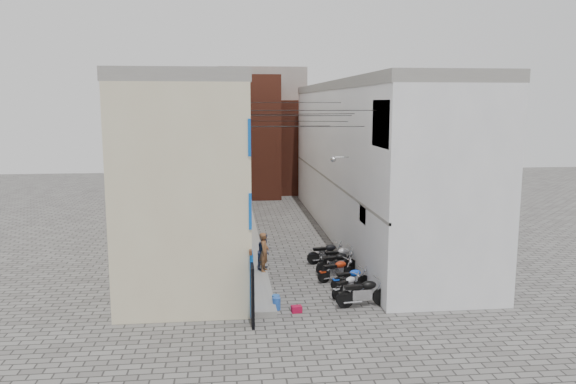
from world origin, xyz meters
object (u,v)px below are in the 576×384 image
object	(u,v)px
motorcycle_a	(363,291)
person_b	(264,251)
motorcycle_f	(339,256)
water_jug_far	(276,301)
motorcycle_d	(337,269)
water_jug_near	(277,304)
motorcycle_b	(347,285)
person_a	(264,252)
motorcycle_e	(337,261)
red_crate	(297,309)
motorcycle_c	(351,278)
motorcycle_g	(326,252)

from	to	relation	value
motorcycle_a	person_b	bearing A→B (deg)	-148.26
motorcycle_f	water_jug_far	bearing A→B (deg)	-44.89
water_jug_far	motorcycle_d	bearing A→B (deg)	44.19
water_jug_near	motorcycle_a	bearing A→B (deg)	-0.78
motorcycle_b	water_jug_far	xyz separation A→B (m)	(-2.99, -0.83, -0.25)
motorcycle_a	motorcycle_d	xyz separation A→B (m)	(-0.40, 3.22, -0.08)
motorcycle_b	motorcycle_d	size ratio (longest dim) A/B	0.91
person_a	water_jug_near	size ratio (longest dim) A/B	3.76
motorcycle_b	motorcycle_f	size ratio (longest dim) A/B	0.83
motorcycle_e	water_jug_near	bearing A→B (deg)	-50.82
person_b	water_jug_far	bearing A→B (deg)	-143.57
red_crate	motorcycle_d	bearing A→B (deg)	57.81
motorcycle_c	person_b	size ratio (longest dim) A/B	1.07
motorcycle_c	red_crate	bearing A→B (deg)	-58.18
person_b	water_jug_far	xyz separation A→B (m)	(0.15, -4.25, -0.85)
motorcycle_b	person_b	bearing A→B (deg)	-171.67
motorcycle_a	motorcycle_g	bearing A→B (deg)	177.97
motorcycle_f	person_b	xyz separation A→B (m)	(-3.60, -0.54, 0.49)
motorcycle_d	motorcycle_a	bearing A→B (deg)	-11.42
motorcycle_b	person_a	xyz separation A→B (m)	(-3.17, 3.05, 0.65)
motorcycle_b	motorcycle_e	distance (m)	3.08
motorcycle_f	motorcycle_b	bearing A→B (deg)	-15.79
motorcycle_a	motorcycle_d	distance (m)	3.24
motorcycle_g	motorcycle_a	bearing A→B (deg)	-5.61
motorcycle_f	person_a	bearing A→B (deg)	-85.15
motorcycle_b	motorcycle_c	xyz separation A→B (m)	(0.33, 0.87, 0.03)
motorcycle_c	water_jug_far	xyz separation A→B (m)	(-3.32, -1.70, -0.28)
motorcycle_b	red_crate	size ratio (longest dim) A/B	4.33
water_jug_near	motorcycle_e	bearing A→B (deg)	53.20
motorcycle_c	motorcycle_g	bearing A→B (deg)	174.30
motorcycle_d	motorcycle_e	size ratio (longest dim) A/B	0.91
motorcycle_c	motorcycle_d	bearing A→B (deg)	-172.78
motorcycle_a	motorcycle_e	world-z (taller)	motorcycle_a
person_b	red_crate	size ratio (longest dim) A/B	4.28
motorcycle_c	motorcycle_e	size ratio (longest dim) A/B	0.87
motorcycle_e	water_jug_near	world-z (taller)	motorcycle_e
motorcycle_d	motorcycle_b	bearing A→B (deg)	-17.34
motorcycle_c	red_crate	size ratio (longest dim) A/B	4.57
motorcycle_e	water_jug_far	size ratio (longest dim) A/B	4.36
motorcycle_a	motorcycle_g	world-z (taller)	motorcycle_a
motorcycle_d	person_a	distance (m)	3.35
person_a	motorcycle_b	bearing A→B (deg)	-118.02
motorcycle_a	red_crate	world-z (taller)	motorcycle_a
motorcycle_b	motorcycle_a	bearing A→B (deg)	-17.34
motorcycle_e	motorcycle_g	world-z (taller)	motorcycle_e
motorcycle_a	motorcycle_e	size ratio (longest dim) A/B	1.06
person_a	motorcycle_g	bearing A→B (deg)	-45.16
motorcycle_e	water_jug_near	distance (m)	5.27
motorcycle_d	motorcycle_f	world-z (taller)	motorcycle_f
motorcycle_a	water_jug_near	distance (m)	3.37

